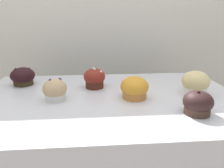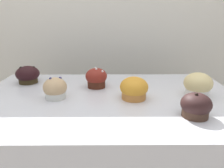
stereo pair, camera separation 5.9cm
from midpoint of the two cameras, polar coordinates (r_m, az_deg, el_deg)
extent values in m
cube|color=beige|center=(1.40, 0.54, 5.70)|extent=(3.20, 0.10, 1.80)
cylinder|color=#482014|center=(0.92, -2.28, 0.59)|extent=(0.08, 0.08, 0.05)
ellipsoid|color=maroon|center=(0.92, -2.30, 2.03)|extent=(0.09, 0.09, 0.07)
sphere|color=white|center=(0.90, -2.22, 3.89)|extent=(0.01, 0.01, 0.01)
sphere|color=white|center=(0.92, -2.49, 4.19)|extent=(0.01, 0.01, 0.01)
sphere|color=white|center=(0.89, -0.63, 3.28)|extent=(0.01, 0.01, 0.01)
cylinder|color=#C97E3B|center=(0.81, 7.83, -2.30)|extent=(0.09, 0.09, 0.04)
ellipsoid|color=orange|center=(0.80, 7.89, -0.79)|extent=(0.10, 0.10, 0.07)
cylinder|color=#432C21|center=(0.72, 23.20, -6.37)|extent=(0.08, 0.08, 0.04)
ellipsoid|color=black|center=(0.71, 23.40, -4.86)|extent=(0.09, 0.09, 0.07)
sphere|color=black|center=(0.69, 23.52, -2.61)|extent=(0.01, 0.01, 0.01)
cylinder|color=#332815|center=(1.05, -19.56, 1.42)|extent=(0.08, 0.08, 0.04)
ellipsoid|color=black|center=(1.04, -19.68, 2.54)|extent=(0.10, 0.10, 0.07)
sphere|color=black|center=(1.03, -21.32, 3.93)|extent=(0.01, 0.01, 0.01)
sphere|color=black|center=(1.05, -21.22, 4.07)|extent=(0.01, 0.01, 0.01)
sphere|color=black|center=(1.03, -18.21, 4.20)|extent=(0.01, 0.01, 0.01)
cylinder|color=white|center=(0.89, 23.18, -1.36)|extent=(0.09, 0.09, 0.05)
ellipsoid|color=#DCC37F|center=(0.89, 23.38, 0.21)|extent=(0.11, 0.11, 0.08)
cylinder|color=silver|center=(0.82, -12.58, -2.24)|extent=(0.07, 0.07, 0.04)
ellipsoid|color=tan|center=(0.82, -12.68, -0.83)|extent=(0.09, 0.09, 0.07)
sphere|color=navy|center=(0.80, -13.77, 1.34)|extent=(0.01, 0.01, 0.01)
sphere|color=navy|center=(0.81, -11.38, 1.47)|extent=(0.01, 0.01, 0.01)
camera|label=1|loc=(0.03, -87.94, 0.66)|focal=35.00mm
camera|label=2|loc=(0.03, 92.06, -0.66)|focal=35.00mm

